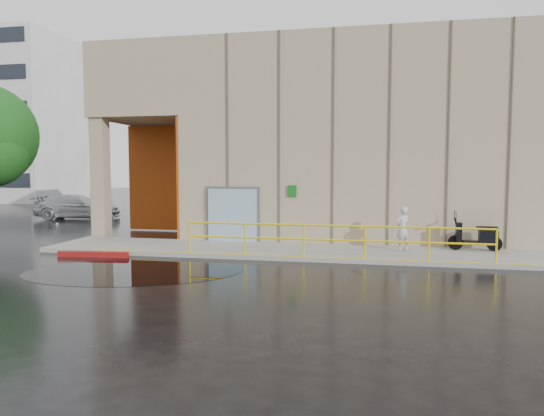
{
  "coord_description": "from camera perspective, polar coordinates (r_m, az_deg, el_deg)",
  "views": [
    {
      "loc": [
        5.26,
        -11.91,
        2.89
      ],
      "look_at": [
        2.32,
        3.0,
        1.69
      ],
      "focal_mm": 32.0,
      "sensor_mm": 36.0,
      "label": 1
    }
  ],
  "objects": [
    {
      "name": "red_curb",
      "position": [
        17.16,
        -20.3,
        -5.14
      ],
      "size": [
        2.41,
        0.4,
        0.18
      ],
      "primitive_type": "cube",
      "rotation": [
        0.0,
        0.0,
        0.09
      ],
      "color": "maroon",
      "rests_on": "ground"
    },
    {
      "name": "person",
      "position": [
        16.98,
        15.12,
        -2.36
      ],
      "size": [
        0.66,
        0.6,
        1.5
      ],
      "primitive_type": "imported",
      "rotation": [
        0.0,
        0.0,
        3.73
      ],
      "color": "#B7B7BC",
      "rests_on": "sidewalk"
    },
    {
      "name": "puddle",
      "position": [
        14.47,
        -15.87,
        -7.16
      ],
      "size": [
        6.9,
        5.18,
        0.01
      ],
      "primitive_type": "cube",
      "rotation": [
        0.0,
        0.0,
        0.25
      ],
      "color": "black",
      "rests_on": "ground"
    },
    {
      "name": "ground",
      "position": [
        13.34,
        -12.48,
        -8.09
      ],
      "size": [
        120.0,
        120.0,
        0.0
      ],
      "primitive_type": "plane",
      "color": "black",
      "rests_on": "ground"
    },
    {
      "name": "guardrail",
      "position": [
        15.25,
        7.27,
        -3.84
      ],
      "size": [
        9.56,
        0.06,
        1.03
      ],
      "color": "yellow",
      "rests_on": "sidewalk"
    },
    {
      "name": "building",
      "position": [
        22.93,
        10.86,
        7.73
      ],
      "size": [
        20.0,
        10.17,
        8.0
      ],
      "color": "tan",
      "rests_on": "ground"
    },
    {
      "name": "sidewalk",
      "position": [
        16.7,
        6.71,
        -5.21
      ],
      "size": [
        20.0,
        3.0,
        0.15
      ],
      "primitive_type": "cube",
      "color": "gray",
      "rests_on": "ground"
    },
    {
      "name": "car_c",
      "position": [
        30.83,
        -21.9,
        0.14
      ],
      "size": [
        5.17,
        2.96,
        1.41
      ],
      "primitive_type": "imported",
      "rotation": [
        0.0,
        0.0,
        1.78
      ],
      "color": "silver",
      "rests_on": "ground"
    },
    {
      "name": "scooter",
      "position": [
        17.8,
        22.86,
        -2.18
      ],
      "size": [
        1.75,
        0.61,
        1.34
      ],
      "rotation": [
        0.0,
        0.0,
        -0.03
      ],
      "color": "black",
      "rests_on": "sidewalk"
    },
    {
      "name": "distant_building",
      "position": [
        52.14,
        -28.91,
        9.04
      ],
      "size": [
        12.0,
        8.08,
        15.0
      ],
      "color": "beige",
      "rests_on": "ground"
    }
  ]
}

